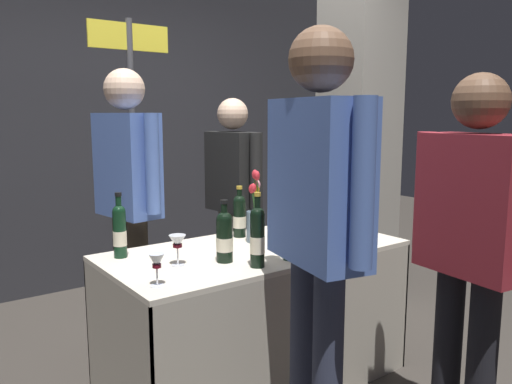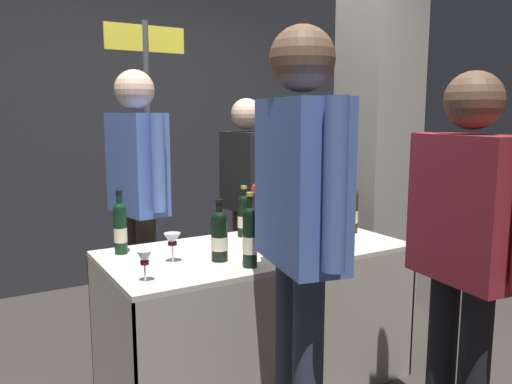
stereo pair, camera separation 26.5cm
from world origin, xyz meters
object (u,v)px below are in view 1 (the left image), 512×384
object	(u,v)px
tasting_table	(256,289)
wine_glass_mid	(157,263)
display_bottle_0	(291,230)
taster_foreground_right	(472,234)
featured_wine_bottle	(344,208)
concrete_pillar	(360,81)
vendor_presenter	(128,185)
booth_signpost	(133,139)
wine_glass_near_vendor	(177,243)
flower_vase	(255,219)

from	to	relation	value
tasting_table	wine_glass_mid	bearing A→B (deg)	-160.24
display_bottle_0	taster_foreground_right	distance (m)	0.81
featured_wine_bottle	tasting_table	bearing A→B (deg)	-179.36
concrete_pillar	vendor_presenter	size ratio (longest dim) A/B	1.98
vendor_presenter	booth_signpost	world-z (taller)	booth_signpost
wine_glass_mid	vendor_presenter	size ratio (longest dim) A/B	0.08
display_bottle_0	wine_glass_near_vendor	distance (m)	0.55
tasting_table	wine_glass_mid	xyz separation A→B (m)	(-0.69, -0.25, 0.33)
tasting_table	taster_foreground_right	bearing A→B (deg)	-70.16
featured_wine_bottle	vendor_presenter	world-z (taller)	vendor_presenter
vendor_presenter	taster_foreground_right	size ratio (longest dim) A/B	1.06
booth_signpost	vendor_presenter	bearing A→B (deg)	-117.49
display_bottle_0	wine_glass_mid	xyz separation A→B (m)	(-0.70, 0.03, -0.05)
wine_glass_mid	tasting_table	bearing A→B (deg)	19.76
concrete_pillar	booth_signpost	distance (m)	1.74
concrete_pillar	vendor_presenter	distance (m)	1.93
tasting_table	vendor_presenter	xyz separation A→B (m)	(-0.40, 0.74, 0.51)
flower_vase	concrete_pillar	bearing A→B (deg)	19.26
featured_wine_bottle	booth_signpost	bearing A→B (deg)	126.34
wine_glass_near_vendor	featured_wine_bottle	bearing A→B (deg)	2.24
vendor_presenter	concrete_pillar	bearing A→B (deg)	75.28
concrete_pillar	display_bottle_0	world-z (taller)	concrete_pillar
wine_glass_mid	vendor_presenter	distance (m)	1.05
featured_wine_bottle	taster_foreground_right	distance (m)	1.06
tasting_table	vendor_presenter	distance (m)	0.99
featured_wine_bottle	wine_glass_near_vendor	world-z (taller)	featured_wine_bottle
wine_glass_mid	taster_foreground_right	world-z (taller)	taster_foreground_right
concrete_pillar	vendor_presenter	xyz separation A→B (m)	(-1.80, 0.17, -0.67)
display_bottle_0	flower_vase	size ratio (longest dim) A/B	0.86
wine_glass_mid	concrete_pillar	bearing A→B (deg)	21.37
featured_wine_bottle	wine_glass_near_vendor	distance (m)	1.16
concrete_pillar	booth_signpost	world-z (taller)	concrete_pillar
wine_glass_mid	featured_wine_bottle	bearing A→B (deg)	10.62
wine_glass_mid	booth_signpost	bearing A→B (deg)	70.04
taster_foreground_right	flower_vase	bearing A→B (deg)	21.81
wine_glass_near_vendor	booth_signpost	distance (m)	1.31
wine_glass_mid	flower_vase	xyz separation A→B (m)	(0.76, 0.35, 0.03)
tasting_table	taster_foreground_right	distance (m)	1.16
flower_vase	vendor_presenter	size ratio (longest dim) A/B	0.23
taster_foreground_right	tasting_table	bearing A→B (deg)	27.03
taster_foreground_right	booth_signpost	size ratio (longest dim) A/B	0.78
wine_glass_near_vendor	tasting_table	bearing A→B (deg)	4.46
concrete_pillar	display_bottle_0	size ratio (longest dim) A/B	9.84
flower_vase	booth_signpost	bearing A→B (deg)	103.33
concrete_pillar	wine_glass_near_vendor	bearing A→B (deg)	-162.12
wine_glass_near_vendor	taster_foreground_right	world-z (taller)	taster_foreground_right
display_bottle_0	booth_signpost	size ratio (longest dim) A/B	0.17
display_bottle_0	vendor_presenter	distance (m)	1.11
display_bottle_0	flower_vase	bearing A→B (deg)	79.93
vendor_presenter	featured_wine_bottle	bearing A→B (deg)	46.24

